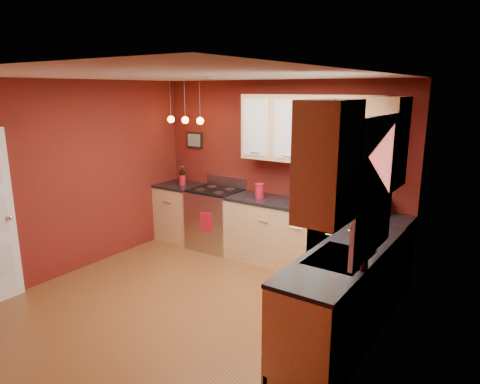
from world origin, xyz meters
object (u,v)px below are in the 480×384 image
Objects in this scene: red_canister at (260,191)px; coffee_maker at (381,206)px; sink at (340,260)px; soap_pump at (361,258)px; gas_range at (216,218)px.

coffee_maker reaches higher than red_canister.
sink is 3.33× the size of soap_pump.
gas_range is 5.28× the size of soap_pump.
sink reaches higher than gas_range.
coffee_maker is (-0.11, 1.64, 0.13)m from sink.
gas_range is 1.00m from red_canister.
coffee_maker is at bearing 3.21° from gas_range.
soap_pump is (2.04, -1.63, -0.00)m from red_canister.
red_canister is 1.69m from coffee_maker.
gas_range is 3.05m from sink.
red_canister reaches higher than gas_range.
sink is at bearing -39.36° from red_canister.
red_canister is at bearing -177.95° from coffee_maker.
coffee_maker is at bearing 101.34° from soap_pump.
sink is 3.04× the size of coffee_maker.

